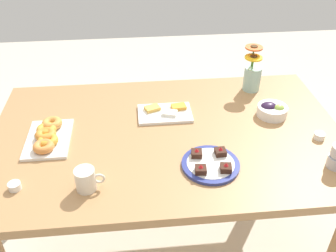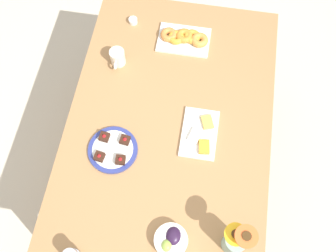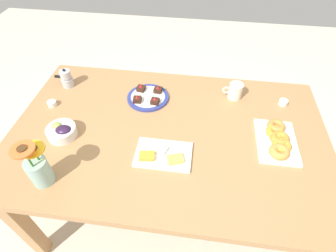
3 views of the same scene
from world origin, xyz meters
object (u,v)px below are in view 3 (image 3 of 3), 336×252
at_px(dining_table, 168,142).
at_px(grape_bowl, 62,131).
at_px(jam_cup_honey, 283,102).
at_px(moka_pot, 67,79).
at_px(jam_cup_berry, 52,103).
at_px(dessert_plate, 148,97).
at_px(coffee_mug, 235,91).
at_px(flower_vase, 38,169).
at_px(croissant_platter, 278,140).
at_px(cheese_platter, 163,155).

distance_m(dining_table, grape_bowl, 0.54).
height_order(dining_table, jam_cup_honey, jam_cup_honey).
height_order(jam_cup_honey, moka_pot, moka_pot).
height_order(dining_table, jam_cup_berry, jam_cup_berry).
bearing_deg(dessert_plate, coffee_mug, -170.72).
bearing_deg(grape_bowl, moka_pot, -70.98).
bearing_deg(jam_cup_honey, jam_cup_berry, 8.42).
bearing_deg(flower_vase, jam_cup_berry, -68.62).
xyz_separation_m(grape_bowl, jam_cup_honey, (-1.12, -0.39, -0.01)).
distance_m(grape_bowl, moka_pot, 0.41).
height_order(coffee_mug, flower_vase, flower_vase).
xyz_separation_m(coffee_mug, dessert_plate, (0.49, 0.08, -0.04)).
relative_size(dining_table, coffee_mug, 14.25).
relative_size(jam_cup_berry, moka_pot, 0.40).
xyz_separation_m(grape_bowl, moka_pot, (0.13, -0.39, 0.02)).
xyz_separation_m(coffee_mug, moka_pot, (0.99, 0.03, 0.00)).
bearing_deg(jam_cup_honey, dessert_plate, 4.17).
relative_size(grape_bowl, flower_vase, 0.59).
bearing_deg(jam_cup_berry, flower_vase, 111.38).
bearing_deg(jam_cup_honey, moka_pot, 0.07).
height_order(croissant_platter, jam_cup_berry, croissant_platter).
bearing_deg(jam_cup_honey, cheese_platter, 36.43).
bearing_deg(coffee_mug, jam_cup_honey, 174.82).
distance_m(dining_table, jam_cup_honey, 0.68).
height_order(dining_table, flower_vase, flower_vase).
distance_m(dining_table, flower_vase, 0.63).
bearing_deg(dining_table, dessert_plate, -58.14).
xyz_separation_m(dining_table, dessert_plate, (0.15, -0.24, 0.10)).
bearing_deg(dessert_plate, moka_pot, -6.14).
relative_size(dining_table, moka_pot, 13.45).
distance_m(croissant_platter, jam_cup_berry, 1.20).
bearing_deg(dessert_plate, cheese_platter, 110.19).
height_order(croissant_platter, dessert_plate, dessert_plate).
bearing_deg(dessert_plate, jam_cup_honey, -175.83).
bearing_deg(coffee_mug, jam_cup_berry, 11.98).
bearing_deg(coffee_mug, flower_vase, 39.35).
relative_size(coffee_mug, croissant_platter, 0.39).
xyz_separation_m(grape_bowl, flower_vase, (-0.03, 0.26, 0.05)).
bearing_deg(moka_pot, croissant_platter, 165.91).
bearing_deg(dining_table, grape_bowl, 10.69).
xyz_separation_m(flower_vase, moka_pot, (0.16, -0.65, -0.03)).
xyz_separation_m(dining_table, jam_cup_honey, (-0.61, -0.30, 0.10)).
relative_size(croissant_platter, jam_cup_honey, 6.02).
bearing_deg(dining_table, moka_pot, -24.35).
distance_m(jam_cup_honey, jam_cup_berry, 1.29).
distance_m(grape_bowl, dessert_plate, 0.50).
height_order(coffee_mug, grape_bowl, coffee_mug).
relative_size(croissant_platter, jam_cup_berry, 6.02).
xyz_separation_m(dining_table, jam_cup_berry, (0.67, -0.11, 0.10)).
bearing_deg(cheese_platter, flower_vase, 22.43).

